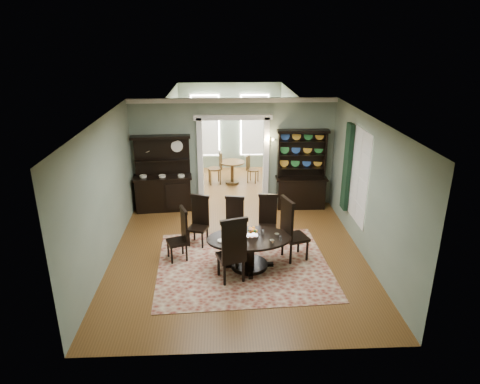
{
  "coord_description": "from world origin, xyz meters",
  "views": [
    {
      "loc": [
        -0.34,
        -8.27,
        4.64
      ],
      "look_at": [
        0.07,
        0.6,
        1.28
      ],
      "focal_mm": 32.0,
      "sensor_mm": 36.0,
      "label": 1
    }
  ],
  "objects_px": {
    "dining_table": "(249,247)",
    "parlor_table": "(232,169)",
    "welsh_dresser": "(301,180)",
    "sideboard": "(163,184)"
  },
  "relations": [
    {
      "from": "sideboard",
      "to": "parlor_table",
      "type": "xyz_separation_m",
      "value": [
        1.94,
        2.03,
        -0.24
      ]
    },
    {
      "from": "dining_table",
      "to": "sideboard",
      "type": "relative_size",
      "value": 0.88
    },
    {
      "from": "dining_table",
      "to": "parlor_table",
      "type": "distance_m",
      "value": 5.26
    },
    {
      "from": "parlor_table",
      "to": "welsh_dresser",
      "type": "bearing_deg",
      "value": -47.78
    },
    {
      "from": "sideboard",
      "to": "parlor_table",
      "type": "bearing_deg",
      "value": 41.31
    },
    {
      "from": "parlor_table",
      "to": "sideboard",
      "type": "bearing_deg",
      "value": -133.66
    },
    {
      "from": "dining_table",
      "to": "welsh_dresser",
      "type": "bearing_deg",
      "value": 58.87
    },
    {
      "from": "sideboard",
      "to": "welsh_dresser",
      "type": "relative_size",
      "value": 0.94
    },
    {
      "from": "dining_table",
      "to": "parlor_table",
      "type": "xyz_separation_m",
      "value": [
        -0.2,
        5.25,
        -0.0
      ]
    },
    {
      "from": "dining_table",
      "to": "sideboard",
      "type": "bearing_deg",
      "value": 119.34
    }
  ]
}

